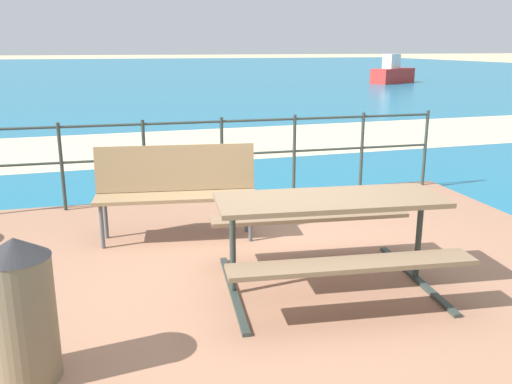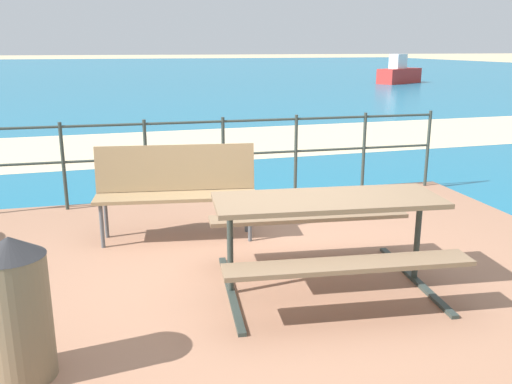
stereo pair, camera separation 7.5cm
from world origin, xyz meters
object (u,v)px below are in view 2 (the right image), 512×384
at_px(park_bench, 176,183).
at_px(trash_bin, 17,309).
at_px(picnic_table, 327,221).
at_px(boat_near, 401,74).

bearing_deg(park_bench, trash_bin, -110.38).
height_order(picnic_table, boat_near, boat_near).
relative_size(park_bench, boat_near, 0.49).
bearing_deg(picnic_table, trash_bin, -156.43).
bearing_deg(boat_near, picnic_table, -149.98).
height_order(picnic_table, trash_bin, trash_bin).
distance_m(park_bench, boat_near, 26.44).
relative_size(picnic_table, park_bench, 1.16).
xyz_separation_m(picnic_table, park_bench, (-1.07, 1.54, -0.00)).
xyz_separation_m(park_bench, boat_near, (14.47, 22.12, -0.13)).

